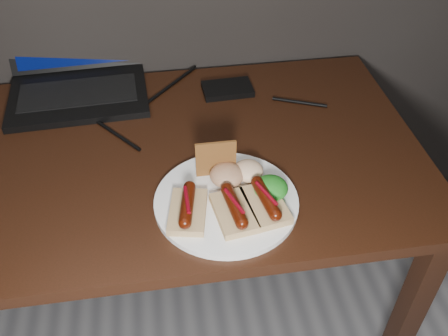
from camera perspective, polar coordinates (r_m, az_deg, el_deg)
name	(u,v)px	position (r m, az deg, el deg)	size (l,w,h in m)	color
desk	(121,185)	(1.21, -11.72, -1.88)	(1.40, 0.70, 0.75)	black
laptop	(76,68)	(1.38, -16.59, 10.85)	(0.36, 0.34, 0.25)	black
hard_drive	(227,89)	(1.33, 0.39, 9.02)	(0.13, 0.08, 0.02)	black
desk_cables	(120,114)	(1.27, -11.81, 6.02)	(1.01, 0.35, 0.01)	black
plate	(226,201)	(1.01, 0.26, -3.82)	(0.29, 0.29, 0.01)	white
bread_sausage_left	(188,208)	(0.97, -4.19, -4.64)	(0.09, 0.13, 0.04)	tan
bread_sausage_center	(234,210)	(0.96, 1.16, -4.79)	(0.09, 0.12, 0.04)	tan
bread_sausage_right	(266,202)	(0.98, 4.78, -3.90)	(0.09, 0.13, 0.04)	tan
crispbread	(216,159)	(1.03, -0.93, 1.07)	(0.09, 0.01, 0.09)	brown
salad_greens	(271,188)	(1.01, 5.37, -2.28)	(0.07, 0.07, 0.04)	#175B12
salsa_mound	(227,175)	(1.03, 0.33, -0.79)	(0.07, 0.07, 0.04)	maroon
coleslaw_mound	(248,171)	(1.04, 2.77, -0.31)	(0.06, 0.06, 0.04)	silver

